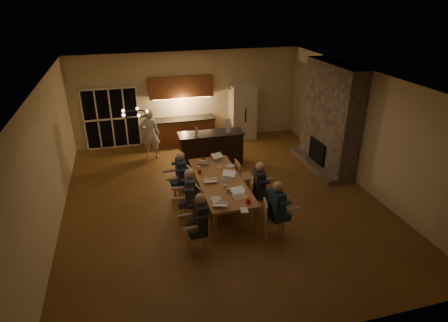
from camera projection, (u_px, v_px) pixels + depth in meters
The scene contains 44 objects.
floor at pixel (222, 200), 9.94m from camera, with size 9.00×9.00×0.00m, color brown.
back_wall at pixel (189, 97), 13.22m from camera, with size 8.00×0.04×3.20m, color tan.
left_wall at pixel (47, 162), 8.30m from camera, with size 0.04×9.00×3.20m, color tan.
right_wall at pixel (363, 129), 10.22m from camera, with size 0.04×9.00×3.20m, color tan.
ceiling at pixel (221, 79), 8.58m from camera, with size 8.00×9.00×0.04m, color white.
french_doors at pixel (112, 119), 12.76m from camera, with size 1.86×0.08×2.10m, color black.
fireplace at pixel (330, 117), 11.20m from camera, with size 0.58×2.50×3.20m, color #716658.
kitchenette at pixel (182, 111), 13.04m from camera, with size 2.24×0.68×2.40m, color brown, non-canonical shape.
refrigerator at pixel (243, 112), 13.60m from camera, with size 0.90×0.68×2.00m, color beige.
dining_table at pixel (220, 193), 9.50m from camera, with size 1.10×2.88×0.75m, color #B27947.
bar_island at pixel (211, 149), 11.67m from camera, with size 2.01×0.68×1.08m, color black.
chair_left_near at pixel (197, 233), 7.83m from camera, with size 0.44×0.44×0.89m, color tan, non-canonical shape.
chair_left_mid at pixel (190, 204), 8.89m from camera, with size 0.44×0.44×0.89m, color tan, non-canonical shape.
chair_left_far at pixel (183, 184), 9.78m from camera, with size 0.44×0.44×0.89m, color tan, non-canonical shape.
chair_right_near at pixel (274, 219), 8.30m from camera, with size 0.44×0.44×0.89m, color tan, non-canonical shape.
chair_right_mid at pixel (260, 196), 9.22m from camera, with size 0.44×0.44×0.89m, color tan, non-canonical shape.
chair_right_far at pixel (245, 176), 10.20m from camera, with size 0.44×0.44×0.89m, color tan, non-canonical shape.
person_left_near at pixel (201, 223), 7.74m from camera, with size 0.60×0.60×1.38m, color #252A30, non-canonical shape.
person_right_near at pixel (276, 210), 8.20m from camera, with size 0.60×0.60×1.38m, color #1C2F48, non-canonical shape.
person_left_mid at pixel (190, 196), 8.76m from camera, with size 0.60×0.60×1.38m, color #3E454A, non-canonical shape.
person_right_mid at pixel (259, 188), 9.09m from camera, with size 0.60×0.60×1.38m, color #252A30, non-canonical shape.
person_left_far at pixel (181, 176), 9.66m from camera, with size 0.60×0.60×1.38m, color #1C2F48, non-canonical shape.
standing_person at pixel (150, 134), 12.07m from camera, with size 0.60×0.40×1.66m, color silver.
chandelier at pixel (134, 114), 7.70m from camera, with size 0.56×0.56×0.03m, color black.
laptop_a at pixel (220, 200), 8.23m from camera, with size 0.32×0.28×0.23m, color silver, non-canonical shape.
laptop_b at pixel (240, 193), 8.54m from camera, with size 0.32×0.28×0.23m, color silver, non-canonical shape.
laptop_c at pixel (210, 177), 9.24m from camera, with size 0.32×0.28×0.23m, color silver, non-canonical shape.
laptop_d at pixel (228, 176), 9.32m from camera, with size 0.32×0.28×0.23m, color silver, non-canonical shape.
laptop_e at pixel (204, 160), 10.19m from camera, with size 0.32×0.28×0.23m, color silver, non-canonical shape.
laptop_f at pixel (219, 157), 10.33m from camera, with size 0.32×0.28×0.23m, color silver, non-canonical shape.
mug_front at pixel (225, 187), 8.93m from camera, with size 0.08×0.08×0.10m, color silver.
mug_mid at pixel (220, 168), 9.83m from camera, with size 0.09×0.09×0.10m, color silver.
mug_back at pixel (198, 168), 9.86m from camera, with size 0.09×0.09×0.10m, color silver.
redcup_near at pixel (249, 201), 8.30m from camera, with size 0.10×0.10×0.12m, color red.
redcup_mid at pixel (200, 172), 9.63m from camera, with size 0.09×0.09×0.12m, color red.
redcup_far at pixel (213, 155), 10.57m from camera, with size 0.09×0.09×0.12m, color red.
can_silver at pixel (228, 191), 8.73m from camera, with size 0.07×0.07×0.12m, color #B2B2B7.
can_cola at pixel (203, 157), 10.49m from camera, with size 0.07×0.07×0.12m, color #3F0F0C.
plate_near at pixel (241, 190), 8.88m from camera, with size 0.23×0.23×0.02m, color silver.
plate_left at pixel (216, 199), 8.49m from camera, with size 0.26×0.26×0.02m, color silver.
plate_far at pixel (230, 166), 10.07m from camera, with size 0.23×0.23×0.02m, color silver.
notepad at pixel (244, 210), 8.06m from camera, with size 0.16×0.23×0.01m, color white.
bar_bottle at pixel (196, 131), 11.25m from camera, with size 0.08×0.08×0.24m, color #99999E.
bar_blender at pixel (228, 125), 11.40m from camera, with size 0.14×0.14×0.45m, color silver.
Camera 1 is at (-2.20, -8.30, 5.11)m, focal length 30.00 mm.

